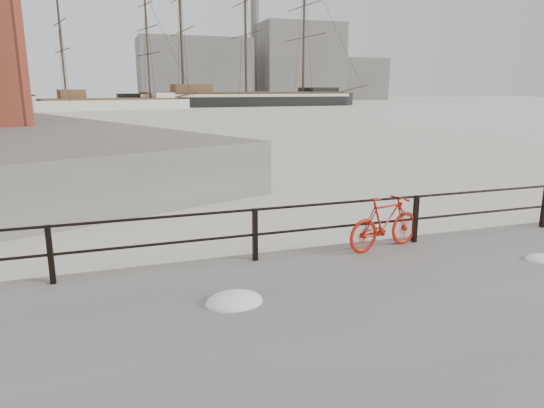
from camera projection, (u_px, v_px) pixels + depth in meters
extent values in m
plane|color=white|center=(408.00, 255.00, 10.45)|extent=(400.00, 400.00, 0.00)
imported|color=#AB1B0B|center=(385.00, 223.00, 9.67)|extent=(1.81, 0.64, 1.08)
ellipsoid|color=white|center=(234.00, 293.00, 7.28)|extent=(0.88, 0.69, 0.31)
ellipsoid|color=white|center=(541.00, 254.00, 9.14)|extent=(0.58, 0.45, 0.21)
cube|color=gray|center=(194.00, 70.00, 143.63)|extent=(32.00, 18.00, 18.00)
cube|color=gray|center=(298.00, 63.00, 158.50)|extent=(26.00, 20.00, 24.00)
cube|color=gray|center=(353.00, 79.00, 171.45)|extent=(20.00, 16.00, 14.00)
cylinder|color=gray|center=(255.00, 31.00, 156.73)|extent=(2.80, 2.80, 44.00)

